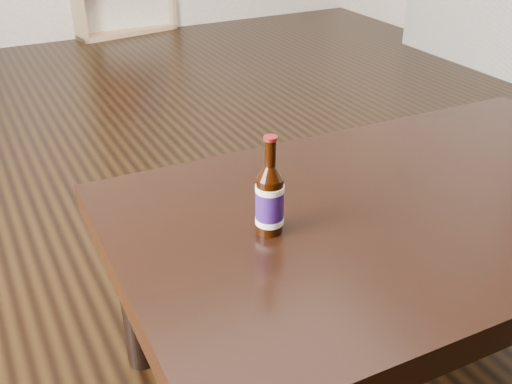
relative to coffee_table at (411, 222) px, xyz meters
name	(u,v)px	position (x,y,z in m)	size (l,w,h in m)	color
floor	(234,254)	(-0.14, 0.64, -0.44)	(5.00, 6.00, 0.01)	black
coffee_table	(411,222)	(0.00, 0.00, 0.00)	(1.34, 0.80, 0.50)	black
beer_bottle	(270,200)	(-0.35, 0.03, 0.14)	(0.07, 0.07, 0.21)	black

